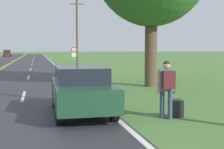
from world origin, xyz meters
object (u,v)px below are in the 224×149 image
hitchhiker_person (167,84)px  car_maroon_van_mid_far (7,53)px  suitcase (177,109)px  car_dark_green_sedan_nearest (81,89)px  traffic_sign (74,52)px

hitchhiker_person → car_maroon_van_mid_far: size_ratio=0.37×
suitcase → car_maroon_van_mid_far: size_ratio=0.12×
car_maroon_van_mid_far → car_dark_green_sedan_nearest: bearing=-174.7°
suitcase → car_dark_green_sedan_nearest: car_dark_green_sedan_nearest is taller
car_dark_green_sedan_nearest → car_maroon_van_mid_far: size_ratio=0.88×
suitcase → car_maroon_van_mid_far: 80.96m
suitcase → traffic_sign: bearing=3.6°
traffic_sign → car_dark_green_sedan_nearest: bearing=-96.1°
traffic_sign → suitcase: bearing=-89.2°
traffic_sign → car_maroon_van_mid_far: traffic_sign is taller
hitchhiker_person → suitcase: size_ratio=3.01×
traffic_sign → car_maroon_van_mid_far: bearing=101.2°
suitcase → car_dark_green_sedan_nearest: bearing=68.0°
traffic_sign → car_dark_green_sedan_nearest: (-2.36, -21.93, -0.92)m
traffic_sign → hitchhiker_person: bearing=-90.1°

